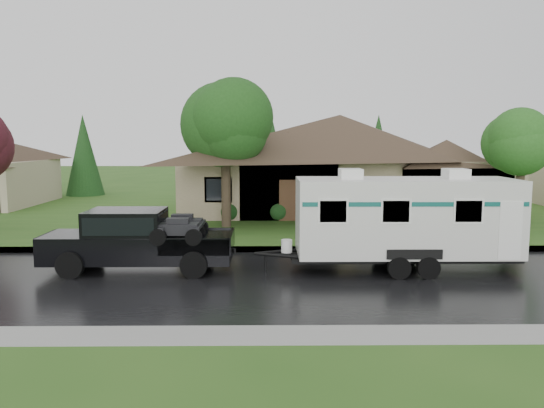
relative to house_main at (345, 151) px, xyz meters
The scene contains 10 objects.
ground 14.48m from the house_main, 99.41° to the right, with size 140.00×140.00×0.00m, color #2E581B.
road 16.40m from the house_main, 98.24° to the right, with size 140.00×8.00×0.01m, color black.
curb 12.32m from the house_main, 101.19° to the right, with size 140.00×0.50×0.15m, color gray.
lawn 4.36m from the house_main, 153.11° to the left, with size 140.00×26.00×0.15m, color #2E581B.
house_main is the anchor object (origin of this frame).
tree_left_green 9.43m from the house_main, 135.03° to the right, with size 4.19×4.19×6.93m.
tree_right_green 9.98m from the house_main, 42.37° to the right, with size 3.38×3.38×5.60m.
shrub_row 5.42m from the house_main, 93.69° to the right, with size 13.60×1.00×1.00m.
pickup_truck 17.29m from the house_main, 121.60° to the right, with size 6.03×2.29×2.01m.
travel_trailer 14.69m from the house_main, 90.61° to the right, with size 7.44×2.61×3.34m.
Camera 1 is at (-2.40, -17.81, 4.27)m, focal length 35.00 mm.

